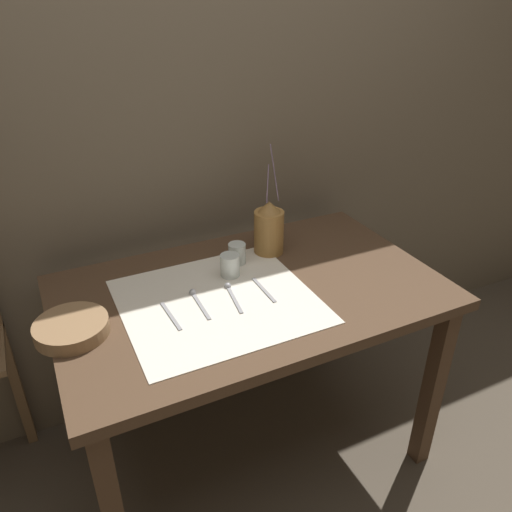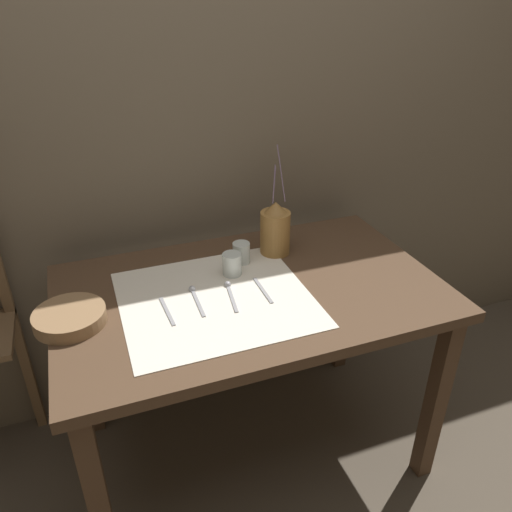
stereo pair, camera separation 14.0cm
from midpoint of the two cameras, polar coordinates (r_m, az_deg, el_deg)
The scene contains 12 objects.
ground_plane at distance 2.26m, azimuth -2.42°, elevation -21.00°, with size 12.00×12.00×0.00m, color brown.
stone_wall_back at distance 2.01m, azimuth -9.23°, elevation 13.34°, with size 7.00×0.06×2.40m.
wooden_table at distance 1.78m, azimuth -2.88°, elevation -6.43°, with size 1.32×0.81×0.80m.
linen_cloth at distance 1.67m, azimuth -6.80°, elevation -5.18°, with size 0.62×0.57×0.00m.
pitcher_with_flowers at distance 1.91m, azimuth -0.61°, elevation 3.06°, with size 0.11×0.11×0.43m.
wooden_bowl at distance 1.62m, azimuth -22.68°, elevation -7.73°, with size 0.22×0.22×0.04m.
glass_tumbler_near at distance 1.78m, azimuth -5.24°, elevation -1.11°, with size 0.07×0.07×0.08m.
glass_tumbler_far at distance 1.86m, azimuth -4.33°, elevation 0.25°, with size 0.07×0.07×0.08m.
fork_inner at distance 1.62m, azimuth -12.18°, elevation -6.78°, with size 0.02×0.17×0.00m.
spoon_outer at distance 1.69m, azimuth -9.29°, elevation -4.72°, with size 0.02×0.18×0.02m.
spoon_inner at distance 1.70m, azimuth -5.33°, elevation -4.03°, with size 0.04×0.18×0.02m.
knife_center at distance 1.71m, azimuth -1.45°, elevation -3.94°, with size 0.01×0.17×0.00m.
Camera 1 is at (-0.62, -1.32, 1.73)m, focal length 35.00 mm.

